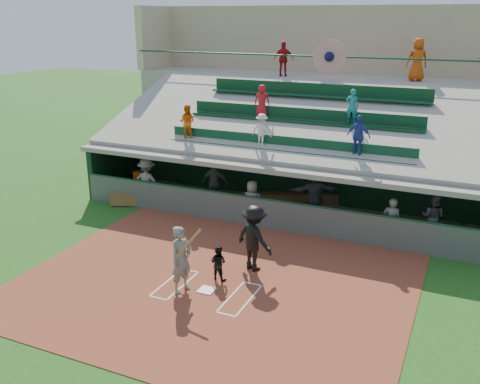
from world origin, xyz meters
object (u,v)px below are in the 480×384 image
at_px(home_plate, 207,290).
at_px(water_cooler, 138,176).
at_px(catcher, 218,263).
at_px(batter_at_plate, 181,259).
at_px(white_table, 141,188).

distance_m(home_plate, water_cooler, 8.86).
bearing_deg(catcher, water_cooler, -36.52).
xyz_separation_m(batter_at_plate, catcher, (0.61, 1.03, -0.44)).
bearing_deg(home_plate, catcher, 90.33).
bearing_deg(catcher, home_plate, 93.53).
relative_size(home_plate, white_table, 0.53).
bearing_deg(white_table, home_plate, -30.69).
relative_size(home_plate, batter_at_plate, 0.22).
height_order(home_plate, batter_at_plate, batter_at_plate).
bearing_deg(batter_at_plate, water_cooler, 132.36).
relative_size(home_plate, catcher, 0.41).
distance_m(batter_at_plate, water_cooler, 8.57).
bearing_deg(catcher, white_table, -37.19).
distance_m(batter_at_plate, catcher, 1.28).
height_order(batter_at_plate, catcher, batter_at_plate).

